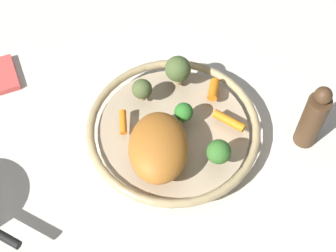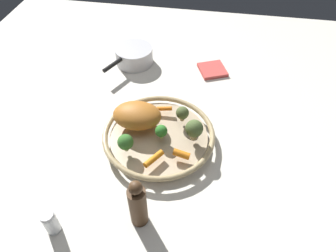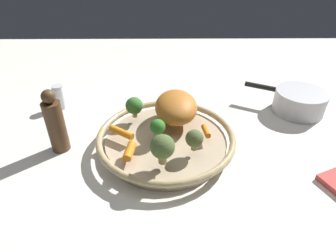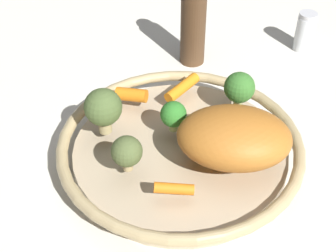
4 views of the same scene
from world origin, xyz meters
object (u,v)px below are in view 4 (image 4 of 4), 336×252
object	(u,v)px
salt_shaker	(305,32)
baby_carrot_near_rim	(171,188)
pepper_mill	(192,24)
roast_chicken_piece	(234,137)
broccoli_floret_edge	(127,152)
serving_bowl	(180,150)
baby_carrot_right	(182,88)
broccoli_floret_large	(239,88)
broccoli_floret_small	(103,108)
broccoli_floret_mid	(173,115)
baby_carrot_center	(132,95)

from	to	relation	value
salt_shaker	baby_carrot_near_rim	bearing A→B (deg)	-116.22
salt_shaker	pepper_mill	xyz separation A→B (m)	(-0.21, -0.06, 0.04)
roast_chicken_piece	broccoli_floret_edge	size ratio (longest dim) A/B	2.90
serving_bowl	baby_carrot_right	world-z (taller)	baby_carrot_right
baby_carrot_near_rim	broccoli_floret_large	world-z (taller)	broccoli_floret_large
broccoli_floret_small	broccoli_floret_mid	size ratio (longest dim) A/B	1.48
baby_carrot_near_rim	broccoli_floret_mid	distance (m)	0.12
broccoli_floret_edge	broccoli_floret_small	bearing A→B (deg)	121.64
broccoli_floret_edge	pepper_mill	xyz separation A→B (m)	(0.06, 0.34, 0.00)
broccoli_floret_small	broccoli_floret_edge	distance (m)	0.09
broccoli_floret_edge	broccoli_floret_mid	bearing A→B (deg)	58.09
baby_carrot_right	broccoli_floret_small	size ratio (longest dim) A/B	0.97
baby_carrot_near_rim	broccoli_floret_mid	world-z (taller)	broccoli_floret_mid
roast_chicken_piece	broccoli_floret_large	distance (m)	0.11
roast_chicken_piece	baby_carrot_right	xyz separation A→B (m)	(-0.08, 0.14, -0.03)
baby_carrot_near_rim	broccoli_floret_small	distance (m)	0.16
roast_chicken_piece	baby_carrot_center	world-z (taller)	roast_chicken_piece
baby_carrot_near_rim	broccoli_floret_mid	size ratio (longest dim) A/B	1.06
roast_chicken_piece	pepper_mill	size ratio (longest dim) A/B	0.90
roast_chicken_piece	broccoli_floret_large	bearing A→B (deg)	86.10
baby_carrot_right	salt_shaker	distance (m)	0.31
salt_shaker	broccoli_floret_large	bearing A→B (deg)	-117.45
baby_carrot_right	pepper_mill	xyz separation A→B (m)	(0.01, 0.16, 0.02)
roast_chicken_piece	pepper_mill	bearing A→B (deg)	103.98
baby_carrot_near_rim	broccoli_floret_mid	bearing A→B (deg)	93.75
broccoli_floret_small	serving_bowl	bearing A→B (deg)	-3.86
broccoli_floret_large	baby_carrot_center	bearing A→B (deg)	-179.14
baby_carrot_near_rim	broccoli_floret_large	distance (m)	0.21
baby_carrot_center	broccoli_floret_mid	xyz separation A→B (m)	(0.07, -0.06, 0.02)
serving_bowl	pepper_mill	bearing A→B (deg)	90.29
baby_carrot_right	broccoli_floret_mid	world-z (taller)	broccoli_floret_mid
pepper_mill	broccoli_floret_mid	bearing A→B (deg)	-92.40
broccoli_floret_edge	broccoli_floret_large	world-z (taller)	broccoli_floret_large
salt_shaker	serving_bowl	bearing A→B (deg)	-122.17
baby_carrot_near_rim	salt_shaker	distance (m)	0.49
baby_carrot_near_rim	broccoli_floret_edge	size ratio (longest dim) A/B	0.96
broccoli_floret_large	broccoli_floret_mid	world-z (taller)	broccoli_floret_large
baby_carrot_center	broccoli_floret_edge	xyz separation A→B (m)	(0.02, -0.15, 0.02)
serving_bowl	baby_carrot_right	bearing A→B (deg)	93.33
roast_chicken_piece	salt_shaker	bearing A→B (deg)	69.23
broccoli_floret_large	salt_shaker	bearing A→B (deg)	62.55
baby_carrot_right	broccoli_floret_edge	distance (m)	0.19
baby_carrot_right	baby_carrot_near_rim	size ratio (longest dim) A/B	1.36
baby_carrot_near_rim	broccoli_floret_edge	xyz separation A→B (m)	(-0.06, 0.04, 0.02)
pepper_mill	baby_carrot_right	bearing A→B (deg)	-91.81
broccoli_floret_edge	broccoli_floret_mid	xyz separation A→B (m)	(0.05, 0.09, -0.00)
serving_bowl	roast_chicken_piece	xyz separation A→B (m)	(0.07, -0.03, 0.06)
broccoli_floret_large	pepper_mill	bearing A→B (deg)	113.73
baby_carrot_center	baby_carrot_near_rim	bearing A→B (deg)	-66.78
roast_chicken_piece	salt_shaker	distance (m)	0.39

